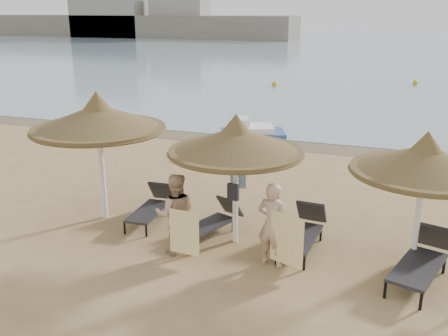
# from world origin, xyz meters

# --- Properties ---
(ground) EXTENTS (160.00, 160.00, 0.00)m
(ground) POSITION_xyz_m (0.00, 0.00, 0.00)
(ground) COLOR tan
(ground) RESTS_ON ground
(sea) EXTENTS (200.00, 140.00, 0.03)m
(sea) POSITION_xyz_m (0.00, 80.00, 0.01)
(sea) COLOR #80969E
(sea) RESTS_ON ground
(wet_sand_strip) EXTENTS (200.00, 1.60, 0.01)m
(wet_sand_strip) POSITION_xyz_m (0.00, 9.40, 0.00)
(wet_sand_strip) COLOR brown
(wet_sand_strip) RESTS_ON ground
(far_shore) EXTENTS (150.00, 54.80, 12.00)m
(far_shore) POSITION_xyz_m (-25.10, 77.82, 2.91)
(far_shore) COLOR slate
(far_shore) RESTS_ON ground
(palapa_left) EXTENTS (3.21, 3.21, 3.18)m
(palapa_left) POSITION_xyz_m (-3.39, 0.91, 2.53)
(palapa_left) COLOR white
(palapa_left) RESTS_ON ground
(palapa_center) EXTENTS (2.94, 2.94, 2.92)m
(palapa_center) POSITION_xyz_m (0.10, 0.75, 2.32)
(palapa_center) COLOR white
(palapa_center) RESTS_ON ground
(palapa_right) EXTENTS (2.84, 2.84, 2.81)m
(palapa_right) POSITION_xyz_m (3.86, 0.88, 2.24)
(palapa_right) COLOR white
(palapa_right) RESTS_ON ground
(lounger_far_left) EXTENTS (0.71, 1.85, 0.81)m
(lounger_far_left) POSITION_xyz_m (-2.22, 1.21, 0.36)
(lounger_far_left) COLOR black
(lounger_far_left) RESTS_ON ground
(lounger_near_left) EXTENTS (1.11, 1.78, 0.76)m
(lounger_near_left) POSITION_xyz_m (-0.48, 0.96, 0.34)
(lounger_near_left) COLOR black
(lounger_near_left) RESTS_ON ground
(lounger_near_right) EXTENTS (0.77, 1.97, 0.86)m
(lounger_near_right) POSITION_xyz_m (1.60, 1.00, 0.39)
(lounger_near_right) COLOR black
(lounger_near_right) RESTS_ON ground
(lounger_far_right) EXTENTS (1.26, 2.19, 0.93)m
(lounger_far_right) POSITION_xyz_m (4.02, 0.41, 0.42)
(lounger_far_right) COLOR black
(lounger_far_right) RESTS_ON ground
(person_left) EXTENTS (1.11, 0.94, 2.06)m
(person_left) POSITION_xyz_m (-0.91, -0.21, 1.03)
(person_left) COLOR tan
(person_left) RESTS_ON ground
(person_right) EXTENTS (1.06, 0.80, 2.07)m
(person_right) POSITION_xyz_m (1.15, -0.07, 1.04)
(person_right) COLOR tan
(person_right) RESTS_ON ground
(towel_left) EXTENTS (0.69, 0.09, 0.96)m
(towel_left) POSITION_xyz_m (-0.56, -0.56, 0.66)
(towel_left) COLOR yellow
(towel_left) RESTS_ON ground
(towel_right) EXTENTS (0.72, 0.28, 1.06)m
(towel_right) POSITION_xyz_m (1.50, -0.32, 0.73)
(towel_right) COLOR yellow
(towel_right) RESTS_ON ground
(bag_patterned) EXTENTS (0.36, 0.22, 0.43)m
(bag_patterned) POSITION_xyz_m (0.10, 0.93, 1.43)
(bag_patterned) COLOR silver
(bag_patterned) RESTS_ON ground
(bag_dark) EXTENTS (0.27, 0.13, 0.36)m
(bag_dark) POSITION_xyz_m (0.10, 0.59, 1.23)
(bag_dark) COLOR black
(bag_dark) RESTS_ON ground
(pedal_boat) EXTENTS (2.74, 2.19, 1.11)m
(pedal_boat) POSITION_xyz_m (-1.90, 8.70, 0.41)
(pedal_boat) COLOR #224D93
(pedal_boat) RESTS_ON ground
(buoy_left) EXTENTS (0.37, 0.37, 0.37)m
(buoy_left) POSITION_xyz_m (-4.92, 24.16, 0.19)
(buoy_left) COLOR gold
(buoy_left) RESTS_ON ground
(buoy_mid) EXTENTS (0.36, 0.36, 0.36)m
(buoy_mid) POSITION_xyz_m (4.10, 28.20, 0.18)
(buoy_mid) COLOR gold
(buoy_mid) RESTS_ON ground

